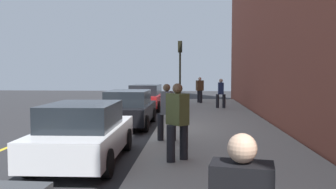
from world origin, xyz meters
TOP-DOWN VIEW (x-y plane):
  - ground_plane at (0.00, 0.00)m, footprint 56.00×56.00m
  - sidewalk at (0.00, -3.30)m, footprint 28.00×4.60m
  - lane_stripe_centre at (0.00, 3.20)m, footprint 28.00×0.14m
  - parked_car_white at (-4.91, 0.35)m, footprint 4.33×1.97m
  - parked_car_black at (0.95, 0.25)m, footprint 4.33×1.90m
  - parked_car_red at (7.41, 0.35)m, footprint 4.69×2.00m
  - pedestrian_grey_coat at (-2.71, -1.57)m, footprint 0.50×0.58m
  - pedestrian_olive_coat at (-5.15, -1.99)m, footprint 0.58×0.57m
  - pedestrian_brown_coat at (10.76, -2.93)m, footprint 0.55×0.55m
  - pedestrian_navy_coat at (7.31, -4.07)m, footprint 0.47×0.57m
  - traffic_light_pole at (8.47, -1.64)m, footprint 0.35×0.26m

SIDE VIEW (x-z plane):
  - ground_plane at x=0.00m, z-range 0.00..0.00m
  - lane_stripe_centre at x=0.00m, z-range 0.00..0.01m
  - sidewalk at x=0.00m, z-range 0.00..0.15m
  - parked_car_white at x=-4.91m, z-range 0.00..1.51m
  - parked_car_black at x=0.95m, z-range 0.00..1.51m
  - parked_car_red at x=7.41m, z-range 0.00..1.51m
  - pedestrian_navy_coat at x=7.31m, z-range 0.21..1.92m
  - pedestrian_grey_coat at x=-2.71m, z-range 0.21..1.97m
  - pedestrian_brown_coat at x=10.76m, z-range 0.21..1.97m
  - pedestrian_olive_coat at x=-5.15m, z-range 0.21..2.07m
  - traffic_light_pole at x=8.47m, z-range 0.88..4.90m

